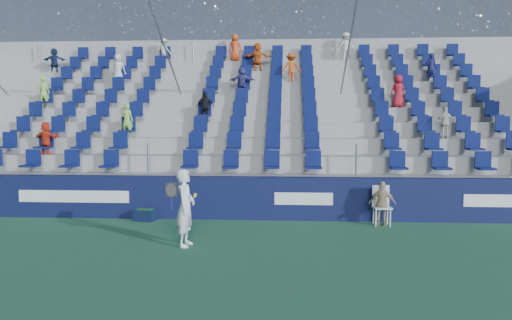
{
  "coord_description": "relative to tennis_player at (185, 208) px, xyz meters",
  "views": [
    {
      "loc": [
        1.08,
        -10.64,
        2.81
      ],
      "look_at": [
        0.2,
        2.8,
        1.7
      ],
      "focal_mm": 35.0,
      "sensor_mm": 36.0,
      "label": 1
    }
  ],
  "objects": [
    {
      "name": "line_judge",
      "position": [
        4.74,
        2.4,
        -0.27
      ],
      "size": [
        0.74,
        0.44,
        1.18
      ],
      "primitive_type": "imported",
      "rotation": [
        0.0,
        0.0,
        2.92
      ],
      "color": "tan",
      "rests_on": "ground"
    },
    {
      "name": "grandstand",
      "position": [
        1.18,
        8.14,
        1.28
      ],
      "size": [
        24.0,
        8.17,
        6.63
      ],
      "color": "#A7A7A1",
      "rests_on": "ground"
    },
    {
      "name": "tennis_player",
      "position": [
        0.0,
        0.0,
        0.0
      ],
      "size": [
        0.69,
        0.66,
        1.71
      ],
      "color": "white",
      "rests_on": "ground"
    },
    {
      "name": "sponsor_wall",
      "position": [
        1.19,
        3.05,
        -0.26
      ],
      "size": [
        24.0,
        0.32,
        1.2
      ],
      "color": "#11163E",
      "rests_on": "ground"
    },
    {
      "name": "line_judge_chair",
      "position": [
        4.74,
        2.56,
        -0.26
      ],
      "size": [
        0.5,
        0.51,
        1.05
      ],
      "color": "white",
      "rests_on": "ground"
    },
    {
      "name": "ground",
      "position": [
        1.19,
        -0.1,
        -0.86
      ],
      "size": [
        70.0,
        70.0,
        0.0
      ],
      "primitive_type": "plane",
      "color": "#2C6844",
      "rests_on": "ground"
    },
    {
      "name": "ball_bin",
      "position": [
        -1.68,
        2.65,
        -0.68
      ],
      "size": [
        0.64,
        0.49,
        0.32
      ],
      "color": "#0D1732",
      "rests_on": "ground"
    }
  ]
}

